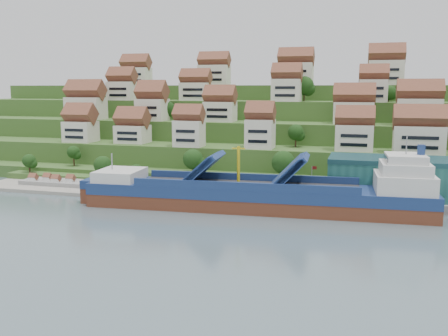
% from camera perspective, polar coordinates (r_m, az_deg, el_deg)
% --- Properties ---
extents(ground, '(300.00, 300.00, 0.00)m').
position_cam_1_polar(ground, '(125.50, 1.19, -4.73)').
color(ground, slate).
rests_on(ground, ground).
extents(quay, '(180.00, 14.00, 2.20)m').
position_cam_1_polar(quay, '(136.44, 10.97, -3.29)').
color(quay, gray).
rests_on(quay, ground).
extents(pebble_beach, '(45.00, 20.00, 1.00)m').
position_cam_1_polar(pebble_beach, '(160.07, -18.19, -1.96)').
color(pebble_beach, gray).
rests_on(pebble_beach, ground).
extents(hillside, '(260.00, 128.00, 31.00)m').
position_cam_1_polar(hillside, '(224.38, 7.92, 4.13)').
color(hillside, '#2D4C1E').
rests_on(hillside, ground).
extents(hillside_village, '(159.69, 64.30, 29.35)m').
position_cam_1_polar(hillside_village, '(180.92, 7.06, 7.32)').
color(hillside_village, silver).
rests_on(hillside_village, ground).
extents(hillside_trees, '(143.46, 62.18, 30.89)m').
position_cam_1_polar(hillside_trees, '(168.88, 4.27, 5.00)').
color(hillside_trees, '#1D4216').
rests_on(hillside_trees, ground).
extents(flagpole, '(1.28, 0.16, 8.00)m').
position_cam_1_polar(flagpole, '(130.58, 10.03, -1.23)').
color(flagpole, gray).
rests_on(flagpole, quay).
extents(beach_huts, '(14.40, 3.70, 2.20)m').
position_cam_1_polar(beach_huts, '(159.89, -19.06, -1.43)').
color(beach_huts, white).
rests_on(beach_huts, pebble_beach).
extents(cargo_ship, '(85.86, 18.46, 18.99)m').
position_cam_1_polar(cargo_ship, '(124.27, 4.72, -3.22)').
color(cargo_ship, '#5D2E1C').
rests_on(cargo_ship, ground).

